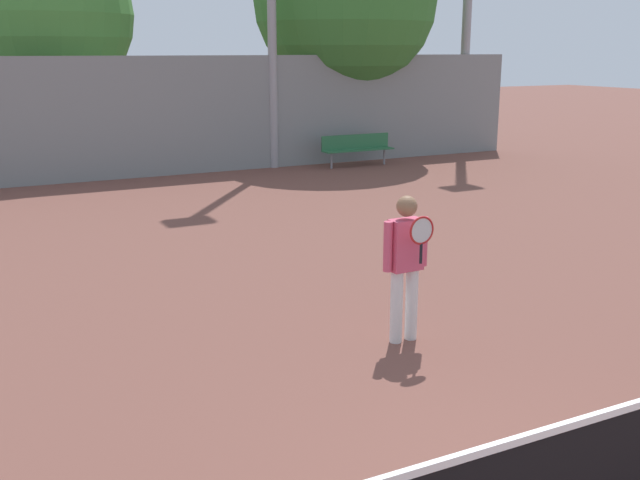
% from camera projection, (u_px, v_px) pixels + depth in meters
% --- Properties ---
extents(tennis_net, '(10.36, 0.09, 1.05)m').
position_uv_depth(tennis_net, '(609.00, 480.00, 4.80)').
color(tennis_net, black).
rests_on(tennis_net, ground_plane).
extents(tennis_player, '(0.58, 0.41, 1.68)m').
position_uv_depth(tennis_player, '(406.00, 259.00, 8.29)').
color(tennis_player, silver).
rests_on(tennis_player, ground_plane).
extents(bench_courtside_near, '(2.16, 0.40, 0.89)m').
position_uv_depth(bench_courtside_near, '(357.00, 146.00, 21.16)').
color(bench_courtside_near, '#28663D').
rests_on(bench_courtside_near, ground_plane).
extents(back_fence, '(25.62, 0.06, 3.07)m').
position_uv_depth(back_fence, '(95.00, 119.00, 18.54)').
color(back_fence, gray).
rests_on(back_fence, ground_plane).
extents(tree_green_tall, '(4.65, 4.65, 6.47)m').
position_uv_depth(tree_green_tall, '(46.00, 15.00, 20.27)').
color(tree_green_tall, brown).
rests_on(tree_green_tall, ground_plane).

